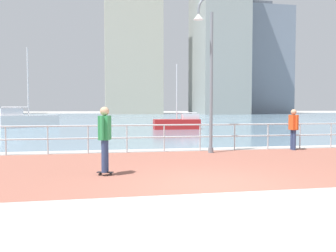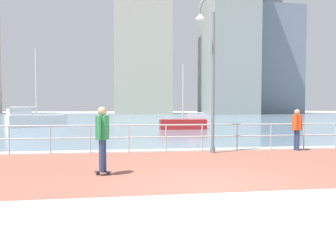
# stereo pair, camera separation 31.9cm
# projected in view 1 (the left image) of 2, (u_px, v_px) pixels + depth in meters

# --- Properties ---
(ground) EXTENTS (220.00, 220.00, 0.00)m
(ground) POSITION_uv_depth(u_px,v_px,m) (120.00, 120.00, 46.77)
(ground) COLOR #ADAAA5
(brick_paving) EXTENTS (28.00, 6.50, 0.01)m
(brick_paving) POSITION_uv_depth(u_px,v_px,m) (184.00, 166.00, 10.11)
(brick_paving) COLOR #935647
(brick_paving) RESTS_ON ground
(harbor_water) EXTENTS (180.00, 88.00, 0.00)m
(harbor_water) POSITION_uv_depth(u_px,v_px,m) (117.00, 118.00, 57.49)
(harbor_water) COLOR #6B899E
(harbor_water) RESTS_ON ground
(waterfront_railing) EXTENTS (25.25, 0.06, 1.04)m
(waterfront_railing) POSITION_uv_depth(u_px,v_px,m) (164.00, 133.00, 13.26)
(waterfront_railing) COLOR #B2BCC1
(waterfront_railing) RESTS_ON ground
(lamppost) EXTENTS (0.80, 0.40, 5.71)m
(lamppost) POSITION_uv_depth(u_px,v_px,m) (208.00, 67.00, 12.78)
(lamppost) COLOR slate
(lamppost) RESTS_ON ground
(skateboarder) EXTENTS (0.41, 0.55, 1.69)m
(skateboarder) POSITION_uv_depth(u_px,v_px,m) (105.00, 134.00, 8.61)
(skateboarder) COLOR black
(skateboarder) RESTS_ON ground
(bystander) EXTENTS (0.24, 0.55, 1.60)m
(bystander) POSITION_uv_depth(u_px,v_px,m) (293.00, 126.00, 13.83)
(bystander) COLOR navy
(bystander) RESTS_ON ground
(sailboat_yellow) EXTENTS (4.90, 3.59, 6.71)m
(sailboat_yellow) POSITION_uv_depth(u_px,v_px,m) (27.00, 120.00, 29.64)
(sailboat_yellow) COLOR white
(sailboat_yellow) RESTS_ON ground
(sailboat_teal) EXTENTS (3.56, 1.13, 4.99)m
(sailboat_teal) POSITION_uv_depth(u_px,v_px,m) (178.00, 123.00, 27.14)
(sailboat_teal) COLOR #B21E1E
(sailboat_teal) RESTS_ON ground
(tower_glass) EXTENTS (15.99, 13.75, 31.11)m
(tower_glass) POSITION_uv_depth(u_px,v_px,m) (257.00, 62.00, 100.39)
(tower_glass) COLOR slate
(tower_glass) RESTS_ON ground
(tower_steel) EXTENTS (14.21, 15.07, 41.97)m
(tower_steel) POSITION_uv_depth(u_px,v_px,m) (132.00, 37.00, 92.45)
(tower_steel) COLOR #B2AD99
(tower_steel) RESTS_ON ground
(tower_brick) EXTENTS (11.37, 16.22, 48.00)m
(tower_brick) POSITION_uv_depth(u_px,v_px,m) (218.00, 22.00, 88.92)
(tower_brick) COLOR #939993
(tower_brick) RESTS_ON ground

